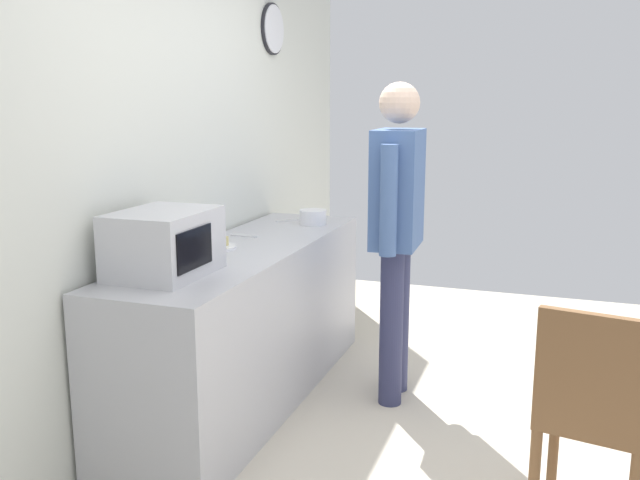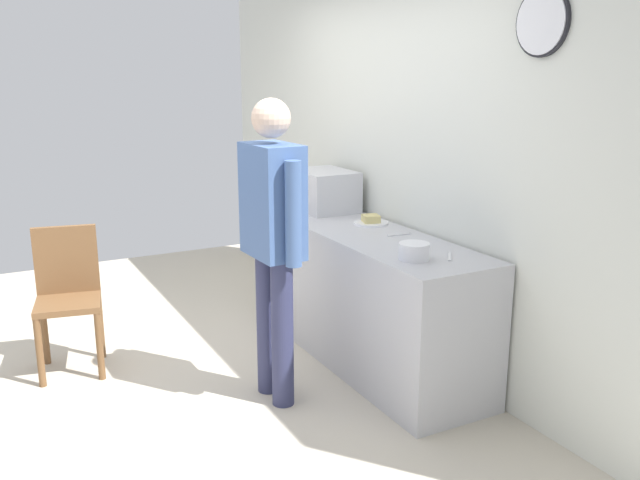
# 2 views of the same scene
# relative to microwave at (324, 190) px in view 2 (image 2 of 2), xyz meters

# --- Properties ---
(ground_plane) EXTENTS (6.00, 6.00, 0.00)m
(ground_plane) POSITION_rel_microwave_xyz_m (0.44, -1.30, -1.04)
(ground_plane) COLOR beige
(back_wall) EXTENTS (5.40, 0.13, 2.60)m
(back_wall) POSITION_rel_microwave_xyz_m (0.45, 0.30, 0.26)
(back_wall) COLOR silver
(back_wall) RESTS_ON ground_plane
(kitchen_counter) EXTENTS (2.23, 0.62, 0.89)m
(kitchen_counter) POSITION_rel_microwave_xyz_m (0.68, -0.08, -0.60)
(kitchen_counter) COLOR #B7B7BC
(kitchen_counter) RESTS_ON ground_plane
(microwave) EXTENTS (0.50, 0.39, 0.30)m
(microwave) POSITION_rel_microwave_xyz_m (0.00, 0.00, 0.00)
(microwave) COLOR silver
(microwave) RESTS_ON kitchen_counter
(sandwich_plate) EXTENTS (0.23, 0.23, 0.07)m
(sandwich_plate) POSITION_rel_microwave_xyz_m (0.58, 0.05, -0.13)
(sandwich_plate) COLOR white
(sandwich_plate) RESTS_ON kitchen_counter
(salad_bowl) EXTENTS (0.17, 0.17, 0.10)m
(salad_bowl) POSITION_rel_microwave_xyz_m (1.45, -0.20, -0.10)
(salad_bowl) COLOR white
(salad_bowl) RESTS_ON kitchen_counter
(fork_utensil) EXTENTS (0.03, 0.17, 0.01)m
(fork_utensil) POSITION_rel_microwave_xyz_m (0.94, 0.05, -0.15)
(fork_utensil) COLOR silver
(fork_utensil) RESTS_ON kitchen_counter
(spoon_utensil) EXTENTS (0.15, 0.12, 0.01)m
(spoon_utensil) POSITION_rel_microwave_xyz_m (1.51, 0.00, -0.15)
(spoon_utensil) COLOR silver
(spoon_utensil) RESTS_ON kitchen_counter
(person_standing) EXTENTS (0.59, 0.26, 1.78)m
(person_standing) POSITION_rel_microwave_xyz_m (0.99, -0.86, 0.00)
(person_standing) COLOR #303457
(person_standing) RESTS_ON ground_plane
(wooden_chair) EXTENTS (0.47, 0.47, 0.94)m
(wooden_chair) POSITION_rel_microwave_xyz_m (-0.03, -1.87, -0.52)
(wooden_chair) COLOR brown
(wooden_chair) RESTS_ON ground_plane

